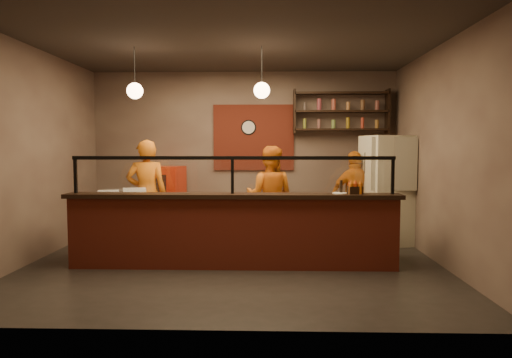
{
  "coord_description": "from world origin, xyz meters",
  "views": [
    {
      "loc": [
        0.52,
        -6.63,
        1.71
      ],
      "look_at": [
        0.31,
        0.3,
        1.22
      ],
      "focal_mm": 32.0,
      "sensor_mm": 36.0,
      "label": 1
    }
  ],
  "objects_px": {
    "cook_left": "(147,195)",
    "pizza_dough": "(248,201)",
    "condiment_caddy": "(355,190)",
    "pepper_mill": "(341,187)",
    "fridge": "(388,190)",
    "cook_right": "(355,197)",
    "red_cooler": "(168,201)",
    "wall_clock": "(249,127)",
    "cook_mid": "(270,197)"
  },
  "relations": [
    {
      "from": "cook_left",
      "to": "red_cooler",
      "type": "bearing_deg",
      "value": -103.74
    },
    {
      "from": "cook_right",
      "to": "pepper_mill",
      "type": "relative_size",
      "value": 8.77
    },
    {
      "from": "pepper_mill",
      "to": "cook_right",
      "type": "bearing_deg",
      "value": 73.05
    },
    {
      "from": "cook_left",
      "to": "cook_mid",
      "type": "relative_size",
      "value": 1.06
    },
    {
      "from": "fridge",
      "to": "red_cooler",
      "type": "xyz_separation_m",
      "value": [
        -4.07,
        0.74,
        -0.29
      ]
    },
    {
      "from": "cook_left",
      "to": "condiment_caddy",
      "type": "xyz_separation_m",
      "value": [
        3.24,
        -1.17,
        0.2
      ]
    },
    {
      "from": "cook_left",
      "to": "pepper_mill",
      "type": "xyz_separation_m",
      "value": [
        3.06,
        -1.1,
        0.24
      ]
    },
    {
      "from": "cook_mid",
      "to": "red_cooler",
      "type": "distance_m",
      "value": 2.24
    },
    {
      "from": "cook_mid",
      "to": "pizza_dough",
      "type": "xyz_separation_m",
      "value": [
        -0.31,
        -1.07,
        0.04
      ]
    },
    {
      "from": "wall_clock",
      "to": "cook_right",
      "type": "xyz_separation_m",
      "value": [
        1.95,
        -0.95,
        -1.28
      ]
    },
    {
      "from": "cook_left",
      "to": "pepper_mill",
      "type": "distance_m",
      "value": 3.26
    },
    {
      "from": "wall_clock",
      "to": "fridge",
      "type": "relative_size",
      "value": 0.16
    },
    {
      "from": "pizza_dough",
      "to": "condiment_caddy",
      "type": "bearing_deg",
      "value": -13.01
    },
    {
      "from": "wall_clock",
      "to": "pepper_mill",
      "type": "relative_size",
      "value": 1.6
    },
    {
      "from": "fridge",
      "to": "red_cooler",
      "type": "distance_m",
      "value": 4.14
    },
    {
      "from": "red_cooler",
      "to": "cook_mid",
      "type": "bearing_deg",
      "value": -14.17
    },
    {
      "from": "cook_mid",
      "to": "red_cooler",
      "type": "height_order",
      "value": "cook_mid"
    },
    {
      "from": "wall_clock",
      "to": "pepper_mill",
      "type": "xyz_separation_m",
      "value": [
        1.42,
        -2.68,
        -0.95
      ]
    },
    {
      "from": "red_cooler",
      "to": "fridge",
      "type": "bearing_deg",
      "value": 2.55
    },
    {
      "from": "cook_mid",
      "to": "red_cooler",
      "type": "xyz_separation_m",
      "value": [
        -1.99,
        1.01,
        -0.2
      ]
    },
    {
      "from": "wall_clock",
      "to": "cook_right",
      "type": "distance_m",
      "value": 2.52
    },
    {
      "from": "fridge",
      "to": "red_cooler",
      "type": "relative_size",
      "value": 1.43
    },
    {
      "from": "fridge",
      "to": "condiment_caddy",
      "type": "height_order",
      "value": "fridge"
    },
    {
      "from": "cook_mid",
      "to": "cook_right",
      "type": "bearing_deg",
      "value": -155.37
    },
    {
      "from": "pepper_mill",
      "to": "fridge",
      "type": "bearing_deg",
      "value": 56.52
    },
    {
      "from": "cook_left",
      "to": "fridge",
      "type": "relative_size",
      "value": 0.96
    },
    {
      "from": "red_cooler",
      "to": "condiment_caddy",
      "type": "bearing_deg",
      "value": -24.58
    },
    {
      "from": "red_cooler",
      "to": "condiment_caddy",
      "type": "height_order",
      "value": "red_cooler"
    },
    {
      "from": "pizza_dough",
      "to": "wall_clock",
      "type": "bearing_deg",
      "value": 92.53
    },
    {
      "from": "cook_left",
      "to": "pizza_dough",
      "type": "relative_size",
      "value": 3.48
    },
    {
      "from": "cook_left",
      "to": "cook_mid",
      "type": "xyz_separation_m",
      "value": [
        2.06,
        0.25,
        -0.05
      ]
    },
    {
      "from": "cook_right",
      "to": "condiment_caddy",
      "type": "distance_m",
      "value": 1.85
    },
    {
      "from": "cook_mid",
      "to": "condiment_caddy",
      "type": "xyz_separation_m",
      "value": [
        1.19,
        -1.42,
        0.25
      ]
    },
    {
      "from": "red_cooler",
      "to": "condiment_caddy",
      "type": "distance_m",
      "value": 4.02
    },
    {
      "from": "cook_left",
      "to": "cook_right",
      "type": "xyz_separation_m",
      "value": [
        3.59,
        0.62,
        -0.09
      ]
    },
    {
      "from": "cook_left",
      "to": "cook_right",
      "type": "bearing_deg",
      "value": 179.2
    },
    {
      "from": "wall_clock",
      "to": "cook_mid",
      "type": "height_order",
      "value": "wall_clock"
    },
    {
      "from": "cook_mid",
      "to": "fridge",
      "type": "distance_m",
      "value": 2.1
    },
    {
      "from": "fridge",
      "to": "condiment_caddy",
      "type": "distance_m",
      "value": 1.92
    },
    {
      "from": "cook_left",
      "to": "red_cooler",
      "type": "relative_size",
      "value": 1.37
    },
    {
      "from": "condiment_caddy",
      "to": "cook_right",
      "type": "bearing_deg",
      "value": 79.2
    },
    {
      "from": "wall_clock",
      "to": "cook_right",
      "type": "height_order",
      "value": "wall_clock"
    },
    {
      "from": "condiment_caddy",
      "to": "wall_clock",
      "type": "bearing_deg",
      "value": 120.4
    },
    {
      "from": "red_cooler",
      "to": "condiment_caddy",
      "type": "relative_size",
      "value": 7.0
    },
    {
      "from": "wall_clock",
      "to": "cook_left",
      "type": "xyz_separation_m",
      "value": [
        -1.64,
        -1.57,
        -1.18
      ]
    },
    {
      "from": "condiment_caddy",
      "to": "pepper_mill",
      "type": "bearing_deg",
      "value": 160.86
    },
    {
      "from": "pizza_dough",
      "to": "pepper_mill",
      "type": "xyz_separation_m",
      "value": [
        1.32,
        -0.28,
        0.25
      ]
    },
    {
      "from": "cook_left",
      "to": "condiment_caddy",
      "type": "height_order",
      "value": "cook_left"
    },
    {
      "from": "pizza_dough",
      "to": "condiment_caddy",
      "type": "xyz_separation_m",
      "value": [
        1.5,
        -0.35,
        0.21
      ]
    },
    {
      "from": "wall_clock",
      "to": "fridge",
      "type": "bearing_deg",
      "value": -22.78
    }
  ]
}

